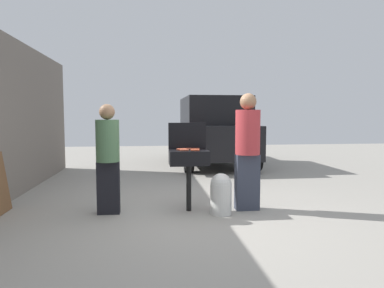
{
  "coord_description": "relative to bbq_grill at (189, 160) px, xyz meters",
  "views": [
    {
      "loc": [
        -0.57,
        -4.98,
        1.47
      ],
      "look_at": [
        0.12,
        0.72,
        1.0
      ],
      "focal_mm": 32.05,
      "sensor_mm": 36.0,
      "label": 1
    }
  ],
  "objects": [
    {
      "name": "ground_plane",
      "position": [
        -0.01,
        -0.22,
        -0.8
      ],
      "size": [
        24.0,
        24.0,
        0.0
      ],
      "primitive_type": "plane",
      "color": "#9E998E"
    },
    {
      "name": "bbq_grill",
      "position": [
        0.0,
        0.0,
        0.0
      ],
      "size": [
        0.6,
        0.44,
        0.94
      ],
      "color": "black",
      "rests_on": "ground"
    },
    {
      "name": "grill_lid_open",
      "position": [
        0.0,
        0.22,
        0.35
      ],
      "size": [
        0.6,
        0.05,
        0.42
      ],
      "primitive_type": "cube",
      "color": "black",
      "rests_on": "bbq_grill"
    },
    {
      "name": "hot_dog_0",
      "position": [
        -0.1,
        -0.01,
        0.16
      ],
      "size": [
        0.13,
        0.03,
        0.03
      ],
      "primitive_type": "cylinder",
      "rotation": [
        0.0,
        1.57,
        0.0
      ],
      "color": "#B74C33",
      "rests_on": "bbq_grill"
    },
    {
      "name": "hot_dog_1",
      "position": [
        0.08,
        -0.13,
        0.16
      ],
      "size": [
        0.13,
        0.04,
        0.03
      ],
      "primitive_type": "cylinder",
      "rotation": [
        0.0,
        1.57,
        -0.12
      ],
      "color": "#AD4228",
      "rests_on": "bbq_grill"
    },
    {
      "name": "hot_dog_2",
      "position": [
        0.09,
        -0.05,
        0.16
      ],
      "size": [
        0.13,
        0.04,
        0.03
      ],
      "primitive_type": "cylinder",
      "rotation": [
        0.0,
        1.57,
        0.08
      ],
      "color": "#B74C33",
      "rests_on": "bbq_grill"
    },
    {
      "name": "hot_dog_3",
      "position": [
        -0.1,
        0.08,
        0.16
      ],
      "size": [
        0.13,
        0.04,
        0.03
      ],
      "primitive_type": "cylinder",
      "rotation": [
        0.0,
        1.57,
        -0.12
      ],
      "color": "#C6593D",
      "rests_on": "bbq_grill"
    },
    {
      "name": "hot_dog_4",
      "position": [
        -0.08,
        -0.08,
        0.16
      ],
      "size": [
        0.13,
        0.04,
        0.03
      ],
      "primitive_type": "cylinder",
      "rotation": [
        0.0,
        1.57,
        0.08
      ],
      "color": "#C6593D",
      "rests_on": "bbq_grill"
    },
    {
      "name": "hot_dog_5",
      "position": [
        0.11,
        0.09,
        0.16
      ],
      "size": [
        0.13,
        0.04,
        0.03
      ],
      "primitive_type": "cylinder",
      "rotation": [
        0.0,
        1.57,
        0.08
      ],
      "color": "#AD4228",
      "rests_on": "bbq_grill"
    },
    {
      "name": "hot_dog_6",
      "position": [
        -0.12,
        0.05,
        0.16
      ],
      "size": [
        0.13,
        0.03,
        0.03
      ],
      "primitive_type": "cylinder",
      "rotation": [
        0.0,
        1.57,
        -0.05
      ],
      "color": "#C6593D",
      "rests_on": "bbq_grill"
    },
    {
      "name": "hot_dog_7",
      "position": [
        -0.01,
        0.11,
        0.16
      ],
      "size": [
        0.13,
        0.04,
        0.03
      ],
      "primitive_type": "cylinder",
      "rotation": [
        0.0,
        1.57,
        0.09
      ],
      "color": "#B74C33",
      "rests_on": "bbq_grill"
    },
    {
      "name": "propane_tank",
      "position": [
        0.46,
        -0.23,
        -0.48
      ],
      "size": [
        0.32,
        0.32,
        0.62
      ],
      "color": "silver",
      "rests_on": "ground"
    },
    {
      "name": "person_left",
      "position": [
        -1.22,
        -0.0,
        0.09
      ],
      "size": [
        0.35,
        0.35,
        1.65
      ],
      "rotation": [
        0.0,
        0.0,
        -0.08
      ],
      "color": "black",
      "rests_on": "ground"
    },
    {
      "name": "person_right",
      "position": [
        0.92,
        -0.04,
        0.19
      ],
      "size": [
        0.38,
        0.38,
        1.82
      ],
      "rotation": [
        0.0,
        0.0,
        3.15
      ],
      "color": "#333847",
      "rests_on": "ground"
    },
    {
      "name": "parked_minivan",
      "position": [
        1.3,
        5.1,
        0.23
      ],
      "size": [
        2.04,
        4.41,
        2.02
      ],
      "rotation": [
        0.0,
        0.0,
        3.15
      ],
      "color": "black",
      "rests_on": "ground"
    }
  ]
}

